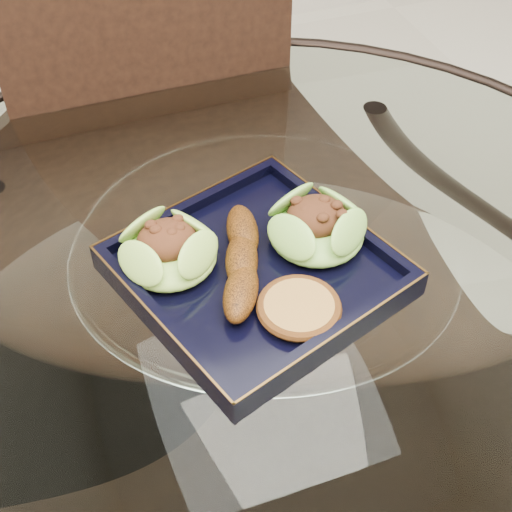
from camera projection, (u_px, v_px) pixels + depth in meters
name	position (u px, v px, depth m)	size (l,w,h in m)	color
dining_table	(263.00, 365.00, 0.93)	(1.13, 1.13, 0.77)	white
dining_chair	(184.00, 215.00, 1.14)	(0.47, 0.47, 1.08)	#311A10
navy_plate	(256.00, 275.00, 0.81)	(0.27, 0.27, 0.02)	black
lettuce_wrap_left	(169.00, 252.00, 0.80)	(0.11, 0.11, 0.04)	#77AF32
lettuce_wrap_right	(317.00, 228.00, 0.82)	(0.11, 0.11, 0.04)	#4D8B28
roasted_plantain	(242.00, 260.00, 0.79)	(0.17, 0.04, 0.03)	#68340A
crumb_patty	(299.00, 309.00, 0.75)	(0.08, 0.08, 0.01)	#A67637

